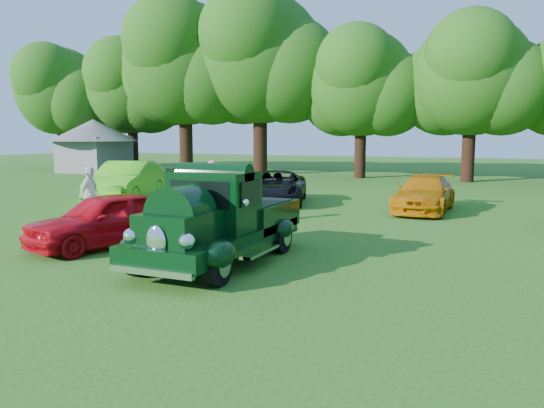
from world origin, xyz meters
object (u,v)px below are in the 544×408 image
at_px(red_convertible, 106,219).
at_px(spectator_pink, 214,193).
at_px(spectator_grey, 202,198).
at_px(hero_pickup, 220,223).
at_px(back_car_lime, 127,182).
at_px(back_car_black, 277,187).
at_px(gazebo, 94,140).
at_px(back_car_orange, 424,194).
at_px(spectator_white, 90,195).

height_order(red_convertible, spectator_pink, spectator_pink).
bearing_deg(spectator_grey, hero_pickup, 4.15).
relative_size(back_car_lime, back_car_black, 1.08).
height_order(hero_pickup, back_car_black, hero_pickup).
xyz_separation_m(hero_pickup, gazebo, (-22.43, 21.18, 1.57)).
xyz_separation_m(red_convertible, spectator_grey, (0.09, 4.29, 0.08)).
relative_size(red_convertible, back_car_orange, 0.89).
distance_m(back_car_orange, gazebo, 27.95).
distance_m(red_convertible, back_car_orange, 11.14).
bearing_deg(back_car_orange, spectator_grey, -139.96).
xyz_separation_m(back_car_orange, gazebo, (-25.35, 11.63, 1.77)).
xyz_separation_m(back_car_black, back_car_orange, (5.70, -0.02, -0.02)).
xyz_separation_m(back_car_lime, spectator_pink, (5.98, -3.46, 0.14)).
height_order(red_convertible, spectator_white, spectator_white).
bearing_deg(back_car_black, hero_pickup, -90.96).
height_order(red_convertible, spectator_grey, spectator_grey).
relative_size(back_car_lime, spectator_white, 2.89).
distance_m(back_car_black, spectator_grey, 4.99).
relative_size(hero_pickup, spectator_grey, 3.36).
relative_size(hero_pickup, spectator_white, 2.83).
bearing_deg(spectator_grey, spectator_pink, 21.86).
bearing_deg(back_car_lime, spectator_grey, -47.50).
bearing_deg(red_convertible, spectator_white, 156.01).
distance_m(red_convertible, back_car_black, 9.27).
height_order(back_car_black, spectator_grey, spectator_grey).
distance_m(spectator_pink, spectator_white, 3.83).
bearing_deg(spectator_white, hero_pickup, -130.55).
height_order(red_convertible, back_car_black, red_convertible).
distance_m(hero_pickup, spectator_grey, 5.62).
xyz_separation_m(back_car_lime, spectator_white, (2.35, -4.69, 0.04)).
relative_size(red_convertible, spectator_pink, 1.99).
height_order(hero_pickup, red_convertible, hero_pickup).
bearing_deg(back_car_orange, back_car_black, -178.96).
bearing_deg(back_car_orange, red_convertible, -122.83).
distance_m(back_car_orange, spectator_grey, 7.89).
bearing_deg(spectator_grey, gazebo, -161.76).
xyz_separation_m(hero_pickup, spectator_pink, (-2.45, 4.01, 0.14)).
bearing_deg(back_car_black, red_convertible, -110.52).
relative_size(back_car_orange, spectator_white, 2.50).
height_order(spectator_pink, spectator_white, spectator_pink).
height_order(back_car_lime, spectator_white, spectator_white).
distance_m(spectator_white, gazebo, 24.65).
xyz_separation_m(hero_pickup, spectator_grey, (-3.23, 4.60, -0.10)).
relative_size(hero_pickup, red_convertible, 1.27).
bearing_deg(back_car_orange, hero_pickup, -105.78).
bearing_deg(gazebo, back_car_orange, -24.65).
bearing_deg(red_convertible, gazebo, 150.31).
bearing_deg(spectator_white, back_car_black, -41.99).
bearing_deg(gazebo, red_convertible, -47.51).
bearing_deg(hero_pickup, spectator_white, 155.40).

